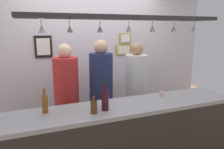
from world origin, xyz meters
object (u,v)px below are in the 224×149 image
object	(u,v)px
bottle_beer_brown_stubby	(94,107)
bottle_beer_amber_tall	(45,103)
bottle_wine_dark_red	(105,100)
picture_frame_upper_small	(125,38)
cupcake	(161,94)
picture_frame_caricature	(43,47)
person_left_red_shirt	(66,92)
person_middle_navy_shirt	(101,86)
person_right_white_patterned_shirt	(136,85)
picture_frame_lower_pair	(123,50)

from	to	relation	value
bottle_beer_brown_stubby	bottle_beer_amber_tall	xyz separation A→B (m)	(-0.46, 0.20, 0.03)
bottle_wine_dark_red	picture_frame_upper_small	distance (m)	1.81
bottle_wine_dark_red	cupcake	distance (m)	0.84
bottle_wine_dark_red	cupcake	size ratio (longest dim) A/B	3.85
bottle_wine_dark_red	picture_frame_caricature	bearing A→B (deg)	108.35
bottle_beer_brown_stubby	bottle_wine_dark_red	xyz separation A→B (m)	(0.14, 0.04, 0.05)
picture_frame_caricature	bottle_beer_amber_tall	bearing A→B (deg)	-94.84
bottle_wine_dark_red	picture_frame_caricature	xyz separation A→B (m)	(-0.49, 1.47, 0.46)
person_left_red_shirt	bottle_beer_brown_stubby	bearing A→B (deg)	-81.64
bottle_beer_amber_tall	bottle_wine_dark_red	bearing A→B (deg)	-15.29
person_middle_navy_shirt	bottle_beer_brown_stubby	xyz separation A→B (m)	(-0.38, -0.88, 0.04)
person_left_red_shirt	person_middle_navy_shirt	bearing A→B (deg)	-0.00
bottle_beer_amber_tall	bottle_wine_dark_red	size ratio (longest dim) A/B	0.87
picture_frame_caricature	picture_frame_upper_small	size ratio (longest dim) A/B	1.55
person_right_white_patterned_shirt	person_left_red_shirt	bearing A→B (deg)	180.00
bottle_beer_brown_stubby	picture_frame_upper_small	xyz separation A→B (m)	(1.04, 1.50, 0.61)
bottle_beer_amber_tall	cupcake	bearing A→B (deg)	0.05
bottle_beer_brown_stubby	person_left_red_shirt	bearing A→B (deg)	98.36
person_left_red_shirt	person_right_white_patterned_shirt	world-z (taller)	person_left_red_shirt
picture_frame_caricature	picture_frame_lower_pair	world-z (taller)	picture_frame_caricature
person_left_red_shirt	picture_frame_caricature	size ratio (longest dim) A/B	4.85
bottle_beer_amber_tall	picture_frame_upper_small	world-z (taller)	picture_frame_upper_small
bottle_beer_brown_stubby	cupcake	distance (m)	0.97
bottle_wine_dark_red	bottle_beer_amber_tall	bearing A→B (deg)	164.71
bottle_beer_brown_stubby	picture_frame_upper_small	world-z (taller)	picture_frame_upper_small
person_middle_navy_shirt	bottle_beer_amber_tall	size ratio (longest dim) A/B	6.50
person_left_red_shirt	bottle_beer_amber_tall	bearing A→B (deg)	-116.11
bottle_beer_amber_tall	cupcake	xyz separation A→B (m)	(1.41, 0.00, -0.06)
person_right_white_patterned_shirt	bottle_beer_brown_stubby	xyz separation A→B (m)	(-0.95, -0.88, 0.08)
cupcake	picture_frame_upper_small	distance (m)	1.46
cupcake	picture_frame_upper_small	xyz separation A→B (m)	(0.09, 1.30, 0.64)
picture_frame_caricature	picture_frame_upper_small	world-z (taller)	picture_frame_upper_small
person_middle_navy_shirt	bottle_beer_brown_stubby	world-z (taller)	person_middle_navy_shirt
picture_frame_caricature	picture_frame_lower_pair	size ratio (longest dim) A/B	1.13
person_left_red_shirt	bottle_beer_amber_tall	distance (m)	0.76
picture_frame_upper_small	picture_frame_lower_pair	xyz separation A→B (m)	(-0.03, 0.00, -0.21)
person_right_white_patterned_shirt	bottle_beer_amber_tall	size ratio (longest dim) A/B	6.30
bottle_beer_brown_stubby	cupcake	bearing A→B (deg)	11.95
person_left_red_shirt	picture_frame_lower_pair	world-z (taller)	person_left_red_shirt
cupcake	picture_frame_lower_pair	bearing A→B (deg)	87.21
cupcake	picture_frame_caricature	world-z (taller)	picture_frame_caricature
person_right_white_patterned_shirt	picture_frame_lower_pair	bearing A→B (deg)	84.15
bottle_beer_amber_tall	picture_frame_upper_small	bearing A→B (deg)	40.88
bottle_beer_brown_stubby	picture_frame_caricature	distance (m)	1.62
person_left_red_shirt	person_middle_navy_shirt	size ratio (longest dim) A/B	0.98
person_right_white_patterned_shirt	bottle_beer_brown_stubby	size ratio (longest dim) A/B	9.10
picture_frame_caricature	picture_frame_upper_small	bearing A→B (deg)	0.00
picture_frame_upper_small	picture_frame_lower_pair	bearing A→B (deg)	180.00
person_left_red_shirt	cupcake	distance (m)	1.28
picture_frame_caricature	cupcake	bearing A→B (deg)	-44.99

